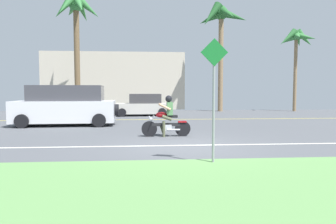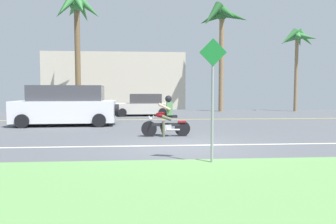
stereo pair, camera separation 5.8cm
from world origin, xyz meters
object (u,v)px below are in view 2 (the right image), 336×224
(parked_car_1, at_px, (143,105))
(palm_tree_2, at_px, (77,15))
(motorcyclist, at_px, (166,119))
(palm_tree_0, at_px, (298,42))
(palm_tree_1, at_px, (222,23))
(street_sign, at_px, (213,89))
(suv_nearby, at_px, (66,106))
(parked_car_0, at_px, (65,105))
(motorcyclist_distant, at_px, (60,111))

(parked_car_1, bearing_deg, palm_tree_2, 147.37)
(motorcyclist, distance_m, parked_car_1, 10.15)
(palm_tree_0, bearing_deg, motorcyclist, -130.96)
(palm_tree_1, distance_m, palm_tree_2, 11.70)
(street_sign, bearing_deg, suv_nearby, 122.00)
(suv_nearby, height_order, street_sign, street_sign)
(motorcyclist, relative_size, parked_car_1, 0.48)
(parked_car_1, relative_size, palm_tree_2, 0.41)
(parked_car_0, height_order, parked_car_1, parked_car_0)
(suv_nearby, xyz_separation_m, palm_tree_0, (16.66, 9.70, 4.88))
(suv_nearby, xyz_separation_m, street_sign, (5.41, -8.66, 0.77))
(suv_nearby, xyz_separation_m, palm_tree_1, (10.28, 10.14, 6.44))
(parked_car_0, bearing_deg, motorcyclist, -56.61)
(parked_car_1, distance_m, street_sign, 14.78)
(motorcyclist, bearing_deg, parked_car_0, 123.39)
(street_sign, bearing_deg, palm_tree_2, 110.72)
(parked_car_0, bearing_deg, suv_nearby, -75.44)
(palm_tree_1, relative_size, palm_tree_2, 0.98)
(palm_tree_2, bearing_deg, parked_car_0, -88.66)
(palm_tree_2, relative_size, street_sign, 3.21)
(suv_nearby, distance_m, palm_tree_2, 11.48)
(street_sign, bearing_deg, palm_tree_0, 58.48)
(palm_tree_0, xyz_separation_m, palm_tree_2, (-18.04, -0.41, 1.73))
(motorcyclist, xyz_separation_m, parked_car_0, (-5.95, 9.03, 0.13))
(suv_nearby, relative_size, palm_tree_2, 0.55)
(motorcyclist_distant, bearing_deg, street_sign, -60.15)
(motorcyclist, height_order, suv_nearby, suv_nearby)
(palm_tree_0, height_order, palm_tree_1, palm_tree_1)
(suv_nearby, distance_m, parked_car_1, 7.08)
(motorcyclist_distant, bearing_deg, parked_car_1, 37.26)
(suv_nearby, height_order, palm_tree_1, palm_tree_1)
(parked_car_0, xyz_separation_m, palm_tree_1, (11.56, 5.22, 6.62))
(palm_tree_0, bearing_deg, parked_car_0, -165.09)
(suv_nearby, xyz_separation_m, parked_car_1, (3.76, 6.00, -0.25))
(palm_tree_1, height_order, palm_tree_2, palm_tree_2)
(palm_tree_0, bearing_deg, suv_nearby, -149.80)
(parked_car_1, bearing_deg, suv_nearby, -122.09)
(parked_car_1, height_order, palm_tree_0, palm_tree_0)
(suv_nearby, bearing_deg, motorcyclist, -41.34)
(palm_tree_0, bearing_deg, palm_tree_2, -178.70)
(suv_nearby, height_order, parked_car_1, suv_nearby)
(parked_car_0, distance_m, street_sign, 15.16)
(motorcyclist, height_order, street_sign, street_sign)
(motorcyclist, bearing_deg, motorcyclist_distant, 130.72)
(parked_car_1, bearing_deg, palm_tree_1, 32.43)
(palm_tree_2, height_order, motorcyclist_distant, palm_tree_2)
(palm_tree_0, distance_m, palm_tree_2, 18.13)
(palm_tree_0, height_order, palm_tree_2, palm_tree_2)
(street_sign, bearing_deg, motorcyclist, 99.18)
(suv_nearby, bearing_deg, street_sign, -58.00)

